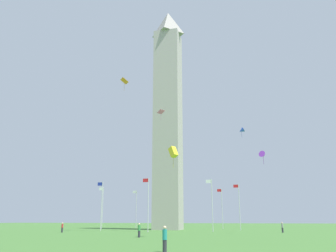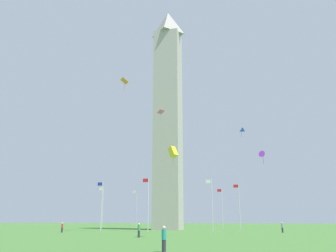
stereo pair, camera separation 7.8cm
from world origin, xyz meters
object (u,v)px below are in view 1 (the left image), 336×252
object	(u,v)px
flagpole_w	(181,208)
person_red_shirt	(62,228)
flagpole_ne	(101,204)
flagpole_sw	(222,207)
flagpole_n	(102,206)
person_gray_shirt	(282,227)
flagpole_e	(148,202)
flagpole_se	(212,203)
kite_blue_delta	(241,131)
flagpole_nw	(136,207)
person_green_shirt	(139,230)
person_teal_shirt	(165,239)
kite_purple_delta	(263,155)
kite_yellow_box	(173,152)
kite_pink_diamond	(161,112)
flagpole_s	(239,205)
obelisk_monument	(168,112)
kite_orange_diamond	(124,81)

from	to	relation	value
flagpole_w	person_red_shirt	xyz separation A→B (m)	(13.70, 35.33, -4.29)
flagpole_ne	flagpole_sw	distance (m)	30.57
flagpole_n	person_gray_shirt	size ratio (longest dim) A/B	5.44
flagpole_e	flagpole_se	world-z (taller)	same
flagpole_w	kite_blue_delta	world-z (taller)	kite_blue_delta
flagpole_ne	kite_blue_delta	world-z (taller)	kite_blue_delta
flagpole_ne	flagpole_sw	bearing A→B (deg)	-135.00
flagpole_nw	flagpole_se	bearing A→B (deg)	135.00
person_green_shirt	person_teal_shirt	world-z (taller)	person_teal_shirt
flagpole_sw	person_teal_shirt	bearing A→B (deg)	91.03
person_gray_shirt	person_teal_shirt	bearing A→B (deg)	79.94
kite_purple_delta	kite_yellow_box	bearing A→B (deg)	47.27
flagpole_e	flagpole_nw	world-z (taller)	same
flagpole_ne	flagpole_e	xyz separation A→B (m)	(-10.81, 4.48, 0.00)
flagpole_n	person_teal_shirt	distance (m)	58.43
person_green_shirt	kite_pink_diamond	bearing A→B (deg)	-10.35
flagpole_sw	flagpole_w	distance (m)	11.70
flagpole_s	flagpole_w	bearing A→B (deg)	-45.00
flagpole_w	person_green_shirt	bearing A→B (deg)	94.88
flagpole_ne	person_red_shirt	size ratio (longest dim) A/B	5.74
flagpole_sw	flagpole_e	bearing A→B (deg)	67.50
flagpole_nw	person_green_shirt	bearing A→B (deg)	108.84
flagpole_s	flagpole_sw	bearing A→B (deg)	-67.50
flagpole_n	flagpole_w	xyz separation A→B (m)	(-15.29, -15.29, 0.00)
obelisk_monument	flagpole_n	distance (m)	26.15
person_gray_shirt	kite_blue_delta	size ratio (longest dim) A/B	0.80
kite_blue_delta	person_green_shirt	bearing A→B (deg)	67.37
flagpole_n	person_teal_shirt	bearing A→B (deg)	117.84
person_green_shirt	kite_orange_diamond	bearing A→B (deg)	9.76
flagpole_w	flagpole_nw	xyz separation A→B (m)	(10.81, 4.48, 0.00)
flagpole_w	kite_yellow_box	xyz separation A→B (m)	(-8.30, 47.40, 5.59)
flagpole_n	person_red_shirt	world-z (taller)	flagpole_n
flagpole_sw	kite_pink_diamond	xyz separation A→B (m)	(9.50, 22.31, 17.75)
flagpole_n	flagpole_w	distance (m)	21.62
flagpole_s	person_red_shirt	xyz separation A→B (m)	(28.99, 20.04, -4.29)
flagpole_sw	flagpole_w	bearing A→B (deg)	-22.50
flagpole_nw	kite_orange_diamond	world-z (taller)	kite_orange_diamond
flagpole_s	kite_yellow_box	distance (m)	33.34
kite_orange_diamond	kite_pink_diamond	bearing A→B (deg)	-156.14
flagpole_se	flagpole_n	bearing A→B (deg)	-22.50
flagpole_ne	flagpole_w	size ratio (longest dim) A/B	1.00
flagpole_ne	kite_blue_delta	bearing A→B (deg)	-163.85
person_red_shirt	kite_orange_diamond	world-z (taller)	kite_orange_diamond
flagpole_s	kite_blue_delta	bearing A→B (deg)	115.39
flagpole_w	kite_blue_delta	size ratio (longest dim) A/B	4.35
flagpole_nw	kite_blue_delta	world-z (taller)	kite_blue_delta
person_green_shirt	kite_purple_delta	world-z (taller)	kite_purple_delta
flagpole_w	flagpole_ne	bearing A→B (deg)	67.50
obelisk_monument	kite_purple_delta	size ratio (longest dim) A/B	25.05
flagpole_sw	person_red_shirt	world-z (taller)	flagpole_sw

